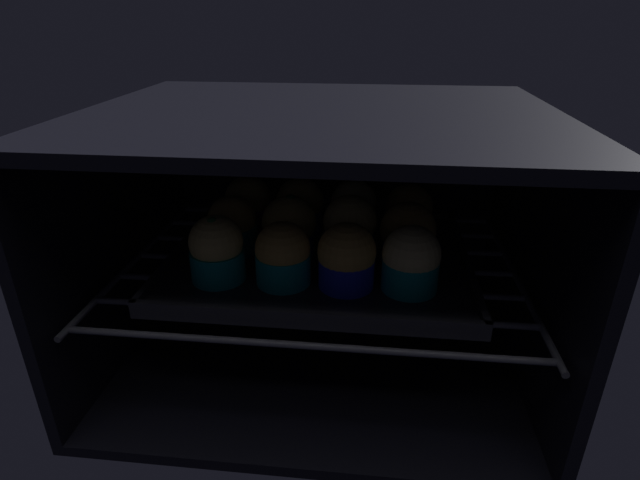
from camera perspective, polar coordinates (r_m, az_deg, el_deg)
oven_cavity at (r=73.59cm, az=0.38°, el=1.05°), size 59.00×47.00×37.00cm
oven_rack at (r=71.27cm, az=0.02°, el=-2.83°), size 54.80×42.00×0.80cm
baking_tray at (r=70.54cm, az=0.00°, el=-2.15°), size 40.93×32.79×2.20cm
muffin_row0_col0 at (r=63.99cm, az=-11.75°, el=-1.15°), size 6.96×6.96×8.70cm
muffin_row0_col1 at (r=62.17cm, az=-4.27°, el=-1.82°), size 6.96×6.96×8.13cm
muffin_row0_col2 at (r=61.20cm, az=3.07°, el=-2.09°), size 7.28×7.28×8.38cm
muffin_row0_col3 at (r=61.48cm, az=10.37°, el=-2.39°), size 7.15×7.15×8.32cm
muffin_row1_col0 at (r=71.37cm, az=-10.00°, el=1.57°), size 6.96×6.96×8.23cm
muffin_row1_col1 at (r=69.48cm, az=-3.55°, el=1.41°), size 7.62×7.62×8.77cm
muffin_row1_col2 at (r=68.53cm, az=3.42°, el=1.32°), size 7.37×7.37×8.94cm
muffin_row1_col3 at (r=68.47cm, az=10.00°, el=0.62°), size 7.59×7.59×8.40cm
muffin_row2_col0 at (r=78.18cm, az=-8.21°, el=4.01°), size 7.15×7.15×8.59cm
muffin_row2_col1 at (r=76.45cm, az=-2.31°, el=3.78°), size 7.32×7.32×8.64cm
muffin_row2_col2 at (r=75.48cm, az=3.87°, el=3.46°), size 6.96×6.96×8.68cm
muffin_row2_col3 at (r=76.02cm, az=10.08°, el=3.06°), size 7.13×7.13×8.27cm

